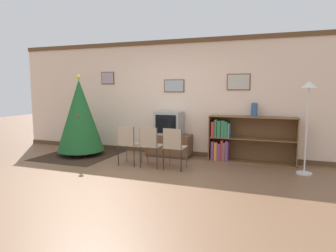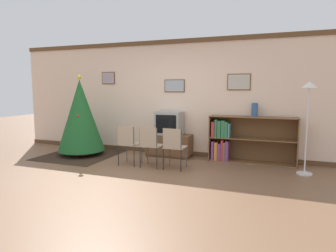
{
  "view_description": "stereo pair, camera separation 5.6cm",
  "coord_description": "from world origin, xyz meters",
  "views": [
    {
      "loc": [
        2.4,
        -4.45,
        1.57
      ],
      "look_at": [
        0.3,
        1.23,
        0.81
      ],
      "focal_mm": 32.0,
      "sensor_mm": 36.0,
      "label": 1
    },
    {
      "loc": [
        2.46,
        -4.43,
        1.57
      ],
      "look_at": [
        0.3,
        1.23,
        0.81
      ],
      "focal_mm": 32.0,
      "sensor_mm": 36.0,
      "label": 2
    }
  ],
  "objects": [
    {
      "name": "vase",
      "position": [
        1.92,
        2.09,
        1.13
      ],
      "size": [
        0.13,
        0.13,
        0.29
      ],
      "color": "#335684",
      "rests_on": "bookshelf"
    },
    {
      "name": "christmas_tree",
      "position": [
        -1.98,
        1.4,
        0.94
      ],
      "size": [
        1.09,
        1.09,
        1.87
      ],
      "color": "maroon",
      "rests_on": "area_rug"
    },
    {
      "name": "area_rug",
      "position": [
        -1.98,
        1.4,
        0.0
      ],
      "size": [
        1.62,
        1.88,
        0.01
      ],
      "color": "#332319",
      "rests_on": "ground_plane"
    },
    {
      "name": "standing_lamp",
      "position": [
        2.9,
        1.48,
        1.31
      ],
      "size": [
        0.28,
        0.28,
        1.7
      ],
      "color": "silver",
      "rests_on": "ground_plane"
    },
    {
      "name": "ground_plane",
      "position": [
        0.0,
        0.0,
        0.0
      ],
      "size": [
        24.0,
        24.0,
        0.0
      ],
      "primitive_type": "plane",
      "color": "brown"
    },
    {
      "name": "wall_back",
      "position": [
        0.0,
        2.28,
        1.35
      ],
      "size": [
        8.5,
        0.11,
        2.7
      ],
      "color": "beige",
      "rests_on": "ground_plane"
    },
    {
      "name": "television",
      "position": [
        0.04,
        1.98,
        0.78
      ],
      "size": [
        0.6,
        0.44,
        0.53
      ],
      "color": "#9E9E99",
      "rests_on": "tv_console"
    },
    {
      "name": "folding_chair_left",
      "position": [
        -0.46,
        0.91,
        0.47
      ],
      "size": [
        0.4,
        0.4,
        0.82
      ],
      "color": "tan",
      "rests_on": "ground_plane"
    },
    {
      "name": "folding_chair_right",
      "position": [
        0.54,
        0.91,
        0.47
      ],
      "size": [
        0.4,
        0.4,
        0.82
      ],
      "color": "tan",
      "rests_on": "ground_plane"
    },
    {
      "name": "folding_chair_center",
      "position": [
        0.04,
        0.91,
        0.47
      ],
      "size": [
        0.4,
        0.4,
        0.82
      ],
      "color": "tan",
      "rests_on": "ground_plane"
    },
    {
      "name": "bookshelf",
      "position": [
        1.57,
        2.05,
        0.48
      ],
      "size": [
        1.8,
        0.36,
        0.99
      ],
      "color": "brown",
      "rests_on": "ground_plane"
    },
    {
      "name": "tv_console",
      "position": [
        0.04,
        1.99,
        0.26
      ],
      "size": [
        1.03,
        0.45,
        0.51
      ],
      "color": "#4C311E",
      "rests_on": "ground_plane"
    }
  ]
}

